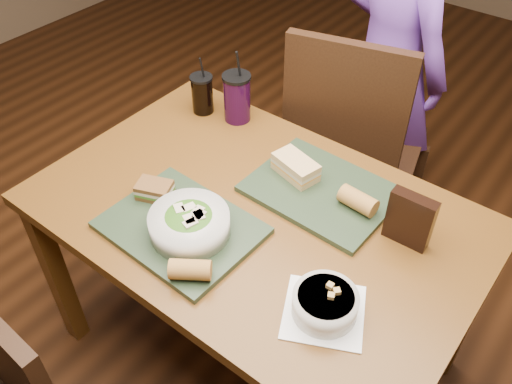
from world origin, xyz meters
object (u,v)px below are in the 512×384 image
at_px(baguette_near, 190,270).
at_px(chair_far, 353,141).
at_px(dining_table, 256,231).
at_px(baguette_far, 358,201).
at_px(diner, 388,64).
at_px(sandwich_near, 155,190).
at_px(tray_far, 321,191).
at_px(salad_bowl, 189,223).
at_px(sandwich_far, 296,167).
at_px(cup_cola, 202,94).
at_px(tray_near, 181,228).
at_px(chip_bag, 410,220).
at_px(cup_berry, 237,97).
at_px(soup_bowl, 325,304).

bearing_deg(baguette_near, chair_far, 94.16).
distance_m(dining_table, baguette_far, 0.32).
xyz_separation_m(diner, sandwich_near, (-0.17, -1.14, 0.03)).
xyz_separation_m(tray_far, baguette_far, (0.13, -0.01, 0.04)).
distance_m(salad_bowl, sandwich_far, 0.39).
bearing_deg(salad_bowl, cup_cola, 128.74).
distance_m(diner, sandwich_far, 0.81).
bearing_deg(tray_near, dining_table, 59.05).
relative_size(chair_far, chip_bag, 6.40).
height_order(tray_far, sandwich_near, sandwich_near).
height_order(dining_table, tray_near, tray_near).
bearing_deg(sandwich_near, tray_far, 41.79).
bearing_deg(baguette_far, salad_bowl, -130.54).
distance_m(chair_far, tray_near, 0.89).
xyz_separation_m(salad_bowl, cup_berry, (-0.26, 0.52, 0.03)).
xyz_separation_m(tray_near, baguette_far, (0.35, 0.37, 0.04)).
bearing_deg(chair_far, baguette_far, -60.93).
height_order(dining_table, diner, diner).
xyz_separation_m(tray_far, sandwich_far, (-0.10, 0.01, 0.04)).
xyz_separation_m(tray_near, cup_berry, (-0.22, 0.52, 0.08)).
height_order(soup_bowl, sandwich_far, soup_bowl).
bearing_deg(chip_bag, diner, 118.74).
height_order(salad_bowl, chip_bag, chip_bag).
bearing_deg(sandwich_near, diner, 81.41).
bearing_deg(diner, dining_table, 111.29).
bearing_deg(cup_berry, chip_bag, -13.05).
height_order(tray_near, baguette_near, baguette_near).
xyz_separation_m(soup_bowl, baguette_far, (-0.12, 0.35, 0.01)).
relative_size(dining_table, chair_far, 1.25).
height_order(salad_bowl, baguette_far, salad_bowl).
bearing_deg(baguette_far, cup_berry, 164.83).
bearing_deg(cup_cola, baguette_near, -50.31).
xyz_separation_m(baguette_near, cup_berry, (-0.37, 0.64, 0.04)).
xyz_separation_m(dining_table, salad_bowl, (-0.08, -0.20, 0.15)).
relative_size(tray_near, cup_berry, 1.56).
bearing_deg(baguette_near, chip_bag, 51.61).
bearing_deg(salad_bowl, chip_bag, 36.53).
distance_m(baguette_far, chip_bag, 0.17).
relative_size(tray_far, baguette_near, 3.95).
distance_m(diner, soup_bowl, 1.25).
height_order(tray_far, sandwich_far, sandwich_far).
bearing_deg(dining_table, diner, 95.06).
xyz_separation_m(sandwich_far, baguette_near, (0.02, -0.49, -0.00)).
height_order(diner, baguette_far, diner).
xyz_separation_m(sandwich_far, cup_berry, (-0.35, 0.14, 0.04)).
bearing_deg(dining_table, chip_bag, 21.40).
distance_m(sandwich_far, cup_berry, 0.38).
bearing_deg(cup_cola, cup_berry, 16.54).
xyz_separation_m(baguette_far, chip_bag, (0.16, -0.01, 0.04)).
xyz_separation_m(diner, cup_cola, (-0.38, -0.70, 0.06)).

